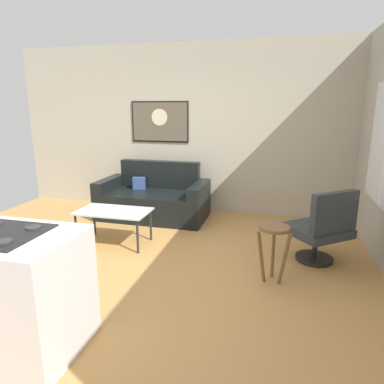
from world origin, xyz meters
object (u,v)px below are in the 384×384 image
couch (154,200)px  coffee_table (114,213)px  armchair (322,228)px  wall_painting (160,122)px  bar_stool (274,239)px

couch → coffee_table: size_ratio=1.85×
armchair → wall_painting: (-2.54, 1.72, 1.10)m
couch → coffee_table: bearing=-95.3°
bar_stool → couch: bearing=138.5°
bar_stool → wall_painting: size_ratio=0.59×
coffee_table → bar_stool: size_ratio=1.57×
couch → bar_stool: size_ratio=2.90×
coffee_table → wall_painting: size_ratio=0.93×
couch → bar_stool: 2.61m
bar_stool → wall_painting: 3.23m
coffee_table → armchair: (2.59, 0.05, 0.01)m
couch → armchair: size_ratio=1.97×
armchair → bar_stool: 0.78m
bar_stool → wall_painting: wall_painting is taller
armchair → coffee_table: bearing=-179.0°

